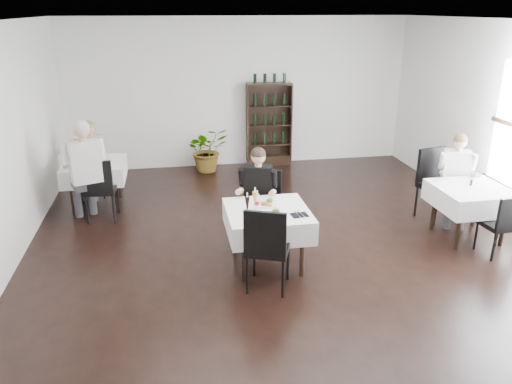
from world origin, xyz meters
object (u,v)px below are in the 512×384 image
(wine_shelf, at_px, (269,125))
(diner_main, at_px, (258,190))
(main_table, at_px, (267,221))
(potted_tree, at_px, (207,149))

(wine_shelf, xyz_separation_m, diner_main, (-0.91, -3.67, -0.04))
(wine_shelf, bearing_deg, main_table, -101.78)
(main_table, height_order, potted_tree, potted_tree)
(wine_shelf, xyz_separation_m, potted_tree, (-1.31, -0.22, -0.39))
(main_table, distance_m, potted_tree, 4.12)
(diner_main, bearing_deg, wine_shelf, 76.08)
(main_table, relative_size, potted_tree, 1.14)
(diner_main, bearing_deg, potted_tree, 96.68)
(wine_shelf, height_order, potted_tree, wine_shelf)
(diner_main, bearing_deg, main_table, -89.09)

